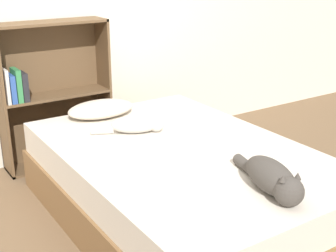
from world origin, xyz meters
The scene contains 7 objects.
ground_plane centered at (0.00, 0.00, 0.00)m, with size 8.00×8.00×0.00m, color brown.
wall_back centered at (0.00, 1.46, 1.25)m, with size 8.00×0.06×2.50m.
bed centered at (0.00, 0.00, 0.24)m, with size 1.38×2.07×0.49m.
pillow centered at (-0.14, 0.84, 0.55)m, with size 0.50×0.32×0.11m.
cat_light centered at (-0.09, 0.40, 0.55)m, with size 0.46×0.29×0.13m.
cat_dark centered at (0.05, -0.72, 0.57)m, with size 0.25×0.57×0.16m.
bookshelf centered at (-0.35, 1.34, 0.59)m, with size 0.87×0.26×1.15m.
Camera 1 is at (-1.52, -2.17, 1.59)m, focal length 50.00 mm.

